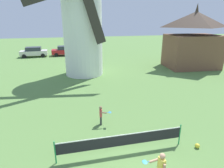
{
  "coord_description": "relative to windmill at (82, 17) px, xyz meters",
  "views": [
    {
      "loc": [
        -2.18,
        -5.07,
        5.98
      ],
      "look_at": [
        -0.06,
        4.07,
        2.74
      ],
      "focal_mm": 30.84,
      "sensor_mm": 36.0,
      "label": 1
    }
  ],
  "objects": [
    {
      "name": "parked_car_red",
      "position": [
        -1.98,
        12.0,
        -5.28
      ],
      "size": [
        4.51,
        1.94,
        1.56
      ],
      "color": "red",
      "rests_on": "ground_plane"
    },
    {
      "name": "player_far",
      "position": [
        -0.07,
        -11.09,
        -5.43
      ],
      "size": [
        0.69,
        0.54,
        1.17
      ],
      "color": "#333338",
      "rests_on": "ground_plane"
    },
    {
      "name": "windmill",
      "position": [
        0.0,
        0.0,
        0.0
      ],
      "size": [
        10.59,
        4.75,
        14.12
      ],
      "color": "white",
      "rests_on": "ground_plane"
    },
    {
      "name": "chapel",
      "position": [
        13.37,
        0.15,
        -2.81
      ],
      "size": [
        6.65,
        5.11,
        7.6
      ],
      "color": "brown",
      "rests_on": "ground_plane"
    },
    {
      "name": "parked_car_cream",
      "position": [
        -6.97,
        11.85,
        -5.28
      ],
      "size": [
        4.11,
        1.93,
        1.56
      ],
      "color": "silver",
      "rests_on": "ground_plane"
    },
    {
      "name": "tennis_net",
      "position": [
        0.4,
        -13.82,
        -5.4
      ],
      "size": [
        5.96,
        0.06,
        1.1
      ],
      "color": "#238E4C",
      "rests_on": "ground_plane"
    },
    {
      "name": "player_near",
      "position": [
        1.29,
        -15.88,
        -5.29
      ],
      "size": [
        0.78,
        0.55,
        1.41
      ],
      "color": "#9E937F",
      "rests_on": "ground_plane"
    },
    {
      "name": "stray_ball",
      "position": [
        4.07,
        -14.3,
        -5.97
      ],
      "size": [
        0.23,
        0.23,
        0.23
      ],
      "primitive_type": "sphere",
      "color": "yellow",
      "rests_on": "ground_plane"
    }
  ]
}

